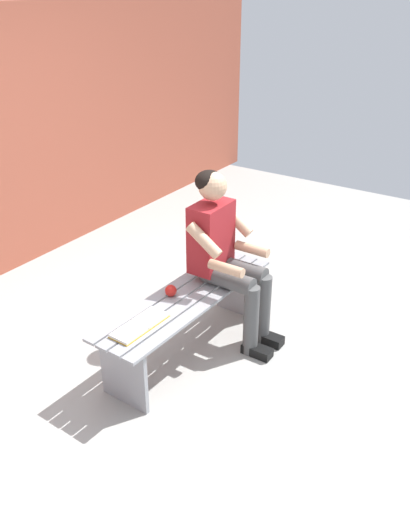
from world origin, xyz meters
The scene contains 4 objects.
bench_near centered at (0.00, 0.00, 0.35)m, with size 1.57×0.47×0.47m.
person_seated centered at (-0.33, 0.10, 0.71)m, with size 0.50×0.69×1.28m.
apple centered at (0.06, -0.09, 0.52)m, with size 0.08×0.08×0.08m, color red.
book_open centered at (0.48, -0.03, 0.48)m, with size 0.42×0.17×0.02m.
Camera 1 is at (2.65, 1.92, 2.43)m, focal length 38.51 mm.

